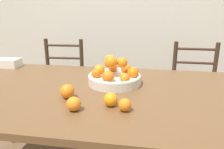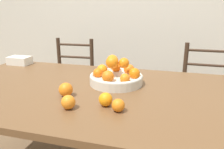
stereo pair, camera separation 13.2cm
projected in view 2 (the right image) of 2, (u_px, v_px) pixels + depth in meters
name	position (u px, v px, depth m)	size (l,w,h in m)	color
wall_back	(134.00, 3.00, 2.63)	(8.00, 0.06, 2.60)	beige
dining_table	(89.00, 100.00, 1.38)	(1.93, 1.07, 0.76)	brown
fruit_bowl	(116.00, 76.00, 1.43)	(0.35, 0.35, 0.19)	beige
orange_loose_0	(118.00, 105.00, 1.04)	(0.06, 0.06, 0.06)	orange
orange_loose_1	(106.00, 99.00, 1.10)	(0.07, 0.07, 0.07)	orange
orange_loose_2	(68.00, 102.00, 1.07)	(0.07, 0.07, 0.07)	orange
orange_loose_3	(66.00, 90.00, 1.22)	(0.08, 0.08, 0.08)	orange
chair_left	(72.00, 85.00, 2.33)	(0.44, 0.42, 0.94)	#382619
chair_right	(205.00, 98.00, 1.99)	(0.42, 0.40, 0.94)	#382619
book_stack	(20.00, 60.00, 1.94)	(0.19, 0.12, 0.07)	silver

